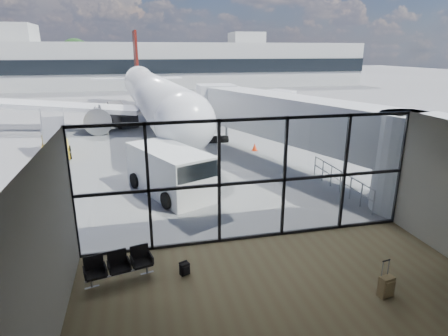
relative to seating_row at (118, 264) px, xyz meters
name	(u,v)px	position (x,y,z in m)	size (l,w,h in m)	color
ground	(164,101)	(4.66, 41.54, -0.49)	(220.00, 220.00, 0.00)	slate
lounge_shell	(315,232)	(4.66, -3.26, 2.16)	(12.02, 8.01, 4.51)	brown
glass_curtain_wall	(252,181)	(4.66, 1.54, 1.75)	(12.10, 0.12, 4.50)	white
jet_bridge	(299,124)	(9.56, 8.62, 2.27)	(8.00, 16.50, 4.33)	#B0B2B6
apron_railing	(340,178)	(10.26, 5.04, 0.23)	(0.06, 5.46, 1.11)	gray
far_terminal	(151,64)	(4.07, 63.51, 3.72)	(80.00, 12.20, 11.00)	#A6A6A2
tree_3	(12,61)	(-22.34, 73.54, 4.14)	(4.95, 4.95, 7.12)	#382619
tree_4	(44,58)	(-16.34, 73.54, 4.76)	(5.61, 5.61, 8.07)	#382619
tree_5	(76,54)	(-10.34, 73.54, 5.38)	(6.27, 6.27, 9.03)	#382619
seating_row	(118,264)	(0.00, 0.00, 0.00)	(2.01, 0.99, 0.89)	gray
backpack	(185,269)	(1.97, -0.27, -0.29)	(0.34, 0.33, 0.43)	black
suitcase	(386,286)	(7.33, -2.64, -0.16)	(0.44, 0.35, 1.10)	olive
airliner	(152,94)	(2.33, 25.51, 2.27)	(30.35, 35.21, 9.07)	white
service_van	(171,171)	(2.27, 6.81, 0.63)	(4.05, 5.50, 2.19)	white
belt_loader	(124,119)	(-0.35, 24.97, 0.18)	(2.84, 4.60, 2.01)	black
mobile_stairs	(56,148)	(-4.45, 15.24, 0.07)	(2.19, 3.54, 2.34)	yellow
traffic_cone_a	(136,144)	(0.66, 16.08, -0.19)	(0.45, 0.45, 0.65)	red
traffic_cone_b	(255,147)	(8.66, 13.67, -0.24)	(0.38, 0.38, 0.54)	#F4340C
traffic_cone_c	(192,135)	(4.98, 18.54, -0.24)	(0.37, 0.37, 0.53)	orange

